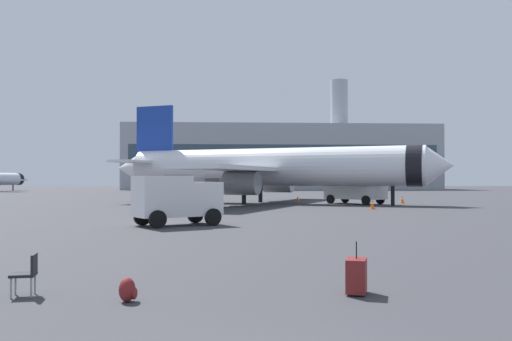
% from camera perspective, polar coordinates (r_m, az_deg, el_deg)
% --- Properties ---
extents(airplane_at_gate, '(34.05, 31.26, 10.50)m').
position_cam_1_polar(airplane_at_gate, '(54.72, 1.36, 0.33)').
color(airplane_at_gate, white).
rests_on(airplane_at_gate, ground).
extents(service_truck, '(5.19, 4.58, 2.90)m').
position_cam_1_polar(service_truck, '(49.98, -6.89, -1.89)').
color(service_truck, gray).
rests_on(service_truck, ground).
extents(fuel_truck, '(5.78, 6.08, 3.20)m').
position_cam_1_polar(fuel_truck, '(54.78, 10.33, -1.63)').
color(fuel_truck, white).
rests_on(fuel_truck, ground).
extents(cargo_van, '(4.82, 3.97, 2.60)m').
position_cam_1_polar(cargo_van, '(28.62, -8.38, -2.87)').
color(cargo_van, white).
rests_on(cargo_van, ground).
extents(safety_cone_near, '(0.44, 0.44, 0.62)m').
position_cam_1_polar(safety_cone_near, '(59.98, 4.43, -2.99)').
color(safety_cone_near, '#F2590C').
rests_on(safety_cone_near, ground).
extents(safety_cone_mid, '(0.44, 0.44, 0.79)m').
position_cam_1_polar(safety_cone_mid, '(57.56, 15.17, -2.95)').
color(safety_cone_mid, '#F2590C').
rests_on(safety_cone_mid, ground).
extents(safety_cone_far, '(0.44, 0.44, 0.83)m').
position_cam_1_polar(safety_cone_far, '(45.29, 12.17, -3.48)').
color(safety_cone_far, '#F2590C').
rests_on(safety_cone_far, ground).
extents(rolling_suitcase, '(0.58, 0.73, 1.10)m').
position_cam_1_polar(rolling_suitcase, '(11.72, 10.54, -10.82)').
color(rolling_suitcase, maroon).
rests_on(rolling_suitcase, ground).
extents(traveller_backpack, '(0.36, 0.40, 0.48)m').
position_cam_1_polar(traveller_backpack, '(11.14, -13.35, -12.16)').
color(traveller_backpack, maroon).
rests_on(traveller_backpack, ground).
extents(gate_chair, '(0.54, 0.54, 0.86)m').
position_cam_1_polar(gate_chair, '(12.27, -22.97, -9.81)').
color(gate_chair, black).
rests_on(gate_chair, ground).
extents(terminal_building, '(77.57, 18.63, 28.01)m').
position_cam_1_polar(terminal_building, '(137.78, 2.71, 1.40)').
color(terminal_building, '#9EA3AD').
rests_on(terminal_building, ground).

